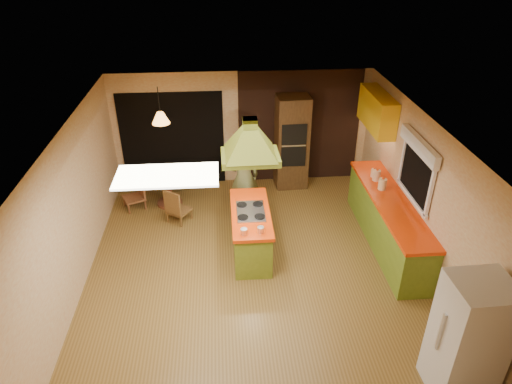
{
  "coord_description": "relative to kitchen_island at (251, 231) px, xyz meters",
  "views": [
    {
      "loc": [
        -0.44,
        -5.98,
        4.98
      ],
      "look_at": [
        0.1,
        0.65,
        1.15
      ],
      "focal_mm": 32.0,
      "sensor_mm": 36.0,
      "label": 1
    }
  ],
  "objects": [
    {
      "name": "ground",
      "position": [
        0.0,
        -0.55,
        -0.42
      ],
      "size": [
        6.5,
        6.5,
        0.0
      ],
      "primitive_type": "plane",
      "color": "brown",
      "rests_on": "ground"
    },
    {
      "name": "room_walls",
      "position": [
        0.0,
        -0.55,
        0.83
      ],
      "size": [
        5.5,
        6.5,
        6.5
      ],
      "color": "beige",
      "rests_on": "ground"
    },
    {
      "name": "ceiling_plane",
      "position": [
        0.0,
        -0.55,
        2.08
      ],
      "size": [
        6.5,
        6.5,
        0.0
      ],
      "primitive_type": "plane",
      "rotation": [
        3.14,
        0.0,
        0.0
      ],
      "color": "silver",
      "rests_on": "room_walls"
    },
    {
      "name": "brick_panel",
      "position": [
        1.25,
        2.68,
        0.83
      ],
      "size": [
        2.64,
        0.03,
        2.5
      ],
      "primitive_type": "cube",
      "color": "#381E14",
      "rests_on": "ground"
    },
    {
      "name": "nook_opening",
      "position": [
        -1.5,
        2.68,
        0.63
      ],
      "size": [
        2.2,
        0.03,
        2.1
      ],
      "primitive_type": "cube",
      "color": "black",
      "rests_on": "ground"
    },
    {
      "name": "right_counter",
      "position": [
        2.45,
        0.05,
        0.04
      ],
      "size": [
        0.62,
        3.05,
        0.92
      ],
      "color": "olive",
      "rests_on": "ground"
    },
    {
      "name": "upper_cabinets",
      "position": [
        2.57,
        1.65,
        1.53
      ],
      "size": [
        0.34,
        1.4,
        0.7
      ],
      "primitive_type": "cube",
      "color": "yellow",
      "rests_on": "room_walls"
    },
    {
      "name": "window_right",
      "position": [
        2.7,
        -0.15,
        1.35
      ],
      "size": [
        0.12,
        1.35,
        1.06
      ],
      "color": "black",
      "rests_on": "room_walls"
    },
    {
      "name": "fluor_panel",
      "position": [
        -1.1,
        -1.75,
        2.07
      ],
      "size": [
        1.2,
        0.6,
        0.03
      ],
      "primitive_type": "cube",
      "color": "white",
      "rests_on": "ceiling_plane"
    },
    {
      "name": "kitchen_island",
      "position": [
        0.0,
        0.0,
        0.0
      ],
      "size": [
        0.67,
        1.64,
        0.84
      ],
      "rotation": [
        0.0,
        0.0,
        -0.0
      ],
      "color": "olive",
      "rests_on": "ground"
    },
    {
      "name": "range_hood",
      "position": [
        0.0,
        0.0,
        1.84
      ],
      "size": [
        0.93,
        0.67,
        0.78
      ],
      "rotation": [
        0.0,
        0.0,
        0.01
      ],
      "color": "#5D6619",
      "rests_on": "ceiling_plane"
    },
    {
      "name": "man",
      "position": [
        -0.05,
        1.17,
        0.45
      ],
      "size": [
        0.71,
        0.56,
        1.73
      ],
      "primitive_type": "imported",
      "rotation": [
        0.0,
        0.0,
        3.4
      ],
      "color": "#4F502A",
      "rests_on": "ground"
    },
    {
      "name": "refrigerator",
      "position": [
        2.33,
        -2.99,
        0.42
      ],
      "size": [
        0.7,
        0.67,
        1.67
      ],
      "primitive_type": "cube",
      "rotation": [
        0.0,
        0.0,
        0.03
      ],
      "color": "silver",
      "rests_on": "ground"
    },
    {
      "name": "wall_oven",
      "position": [
        1.06,
        2.4,
        0.6
      ],
      "size": [
        0.7,
        0.63,
        2.04
      ],
      "rotation": [
        0.0,
        0.0,
        0.05
      ],
      "color": "#4E3319",
      "rests_on": "ground"
    },
    {
      "name": "dining_table",
      "position": [
        -1.58,
        1.75,
        0.07
      ],
      "size": [
        0.92,
        0.92,
        0.69
      ],
      "rotation": [
        0.0,
        0.0,
        0.2
      ],
      "color": "brown",
      "rests_on": "ground"
    },
    {
      "name": "chair_left",
      "position": [
        -2.28,
        1.65,
        -0.06
      ],
      "size": [
        0.53,
        0.53,
        0.73
      ],
      "primitive_type": null,
      "rotation": [
        0.0,
        0.0,
        -1.14
      ],
      "color": "brown",
      "rests_on": "ground"
    },
    {
      "name": "chair_near",
      "position": [
        -1.33,
        1.1,
        -0.06
      ],
      "size": [
        0.55,
        0.55,
        0.72
      ],
      "primitive_type": null,
      "rotation": [
        0.0,
        0.0,
        2.54
      ],
      "color": "brown",
      "rests_on": "ground"
    },
    {
      "name": "pendant_lamp",
      "position": [
        -1.58,
        1.75,
        1.48
      ],
      "size": [
        0.42,
        0.42,
        0.22
      ],
      "primitive_type": "cone",
      "rotation": [
        0.0,
        0.0,
        0.28
      ],
      "color": "#FF9E3F",
      "rests_on": "ceiling_plane"
    },
    {
      "name": "canister_large",
      "position": [
        2.4,
        0.76,
        0.6
      ],
      "size": [
        0.18,
        0.18,
        0.2
      ],
      "primitive_type": "cylinder",
      "rotation": [
        0.0,
        0.0,
        0.42
      ],
      "color": "beige",
      "rests_on": "right_counter"
    },
    {
      "name": "canister_medium",
      "position": [
        2.4,
        0.42,
        0.6
      ],
      "size": [
        0.15,
        0.15,
        0.2
      ],
      "primitive_type": "cylinder",
      "rotation": [
        0.0,
        0.0,
        -0.06
      ],
      "color": "#EEE4C0",
      "rests_on": "right_counter"
    },
    {
      "name": "canister_small",
      "position": [
        2.4,
        0.9,
        0.58
      ],
      "size": [
        0.14,
        0.14,
        0.16
      ],
      "primitive_type": "cylinder",
      "rotation": [
        0.0,
        0.0,
        0.27
      ],
      "color": "#F8E8C7",
      "rests_on": "right_counter"
    }
  ]
}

